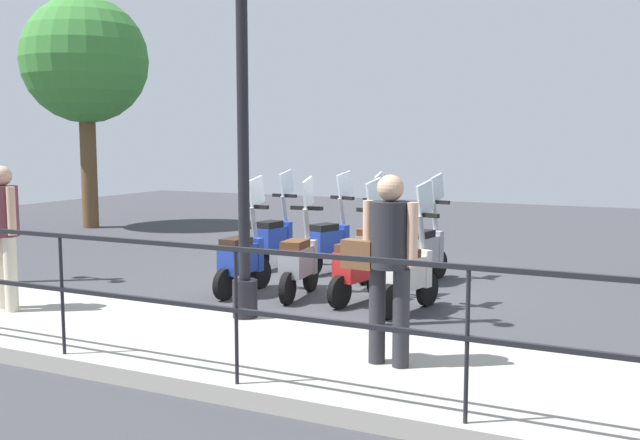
# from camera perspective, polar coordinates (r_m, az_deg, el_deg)

# --- Properties ---
(ground_plane) EXTENTS (28.00, 28.00, 0.00)m
(ground_plane) POSITION_cam_1_polar(r_m,az_deg,el_deg) (9.71, 2.17, -5.55)
(ground_plane) COLOR #38383D
(promenade_walkway) EXTENTS (2.20, 20.00, 0.15)m
(promenade_walkway) POSITION_cam_1_polar(r_m,az_deg,el_deg) (6.99, -8.27, -9.78)
(promenade_walkway) COLOR #A39E93
(promenade_walkway) RESTS_ON ground_plane
(fence_railing) EXTENTS (0.04, 16.03, 1.07)m
(fence_railing) POSITION_cam_1_polar(r_m,az_deg,el_deg) (5.98, -14.00, -4.46)
(fence_railing) COLOR black
(fence_railing) RESTS_ON promenade_walkway
(lamp_post_near) EXTENTS (0.26, 0.90, 4.38)m
(lamp_post_near) POSITION_cam_1_polar(r_m,az_deg,el_deg) (7.42, -6.18, 7.00)
(lamp_post_near) COLOR black
(lamp_post_near) RESTS_ON promenade_walkway
(pedestrian_with_bag) EXTENTS (0.35, 0.65, 1.59)m
(pedestrian_with_bag) POSITION_cam_1_polar(r_m,az_deg,el_deg) (5.89, 5.39, -2.78)
(pedestrian_with_bag) COLOR #28282D
(pedestrian_with_bag) RESTS_ON promenade_walkway
(pedestrian_distant) EXTENTS (0.40, 0.47, 1.59)m
(pedestrian_distant) POSITION_cam_1_polar(r_m,az_deg,el_deg) (8.50, -23.97, -0.46)
(pedestrian_distant) COLOR beige
(pedestrian_distant) RESTS_ON promenade_walkway
(tree_large) EXTENTS (2.81, 2.81, 5.19)m
(tree_large) POSITION_cam_1_polar(r_m,az_deg,el_deg) (17.16, -18.29, 11.94)
(tree_large) COLOR brown
(tree_large) RESTS_ON ground_plane
(scooter_near_0) EXTENTS (1.21, 0.51, 1.54)m
(scooter_near_0) POSITION_cam_1_polar(r_m,az_deg,el_deg) (8.40, 7.13, -4.13)
(scooter_near_0) COLOR black
(scooter_near_0) RESTS_ON ground_plane
(scooter_near_1) EXTENTS (1.22, 0.50, 1.54)m
(scooter_near_1) POSITION_cam_1_polar(r_m,az_deg,el_deg) (8.85, 3.14, -3.56)
(scooter_near_1) COLOR black
(scooter_near_1) RESTS_ON ground_plane
(scooter_near_2) EXTENTS (1.23, 0.44, 1.54)m
(scooter_near_2) POSITION_cam_1_polar(r_m,az_deg,el_deg) (9.12, -1.67, -3.25)
(scooter_near_2) COLOR black
(scooter_near_2) RESTS_ON ground_plane
(scooter_near_3) EXTENTS (1.23, 0.44, 1.54)m
(scooter_near_3) POSITION_cam_1_polar(r_m,az_deg,el_deg) (9.37, -6.21, -3.01)
(scooter_near_3) COLOR black
(scooter_near_3) RESTS_ON ground_plane
(scooter_far_0) EXTENTS (1.22, 0.48, 1.54)m
(scooter_far_0) POSITION_cam_1_polar(r_m,az_deg,el_deg) (10.16, 8.42, -2.31)
(scooter_far_0) COLOR black
(scooter_far_0) RESTS_ON ground_plane
(scooter_far_1) EXTENTS (1.23, 0.44, 1.54)m
(scooter_far_1) POSITION_cam_1_polar(r_m,az_deg,el_deg) (10.36, 4.18, -2.08)
(scooter_far_1) COLOR black
(scooter_far_1) RESTS_ON ground_plane
(scooter_far_2) EXTENTS (1.20, 0.55, 1.54)m
(scooter_far_2) POSITION_cam_1_polar(r_m,az_deg,el_deg) (10.79, 0.82, -1.72)
(scooter_far_2) COLOR black
(scooter_far_2) RESTS_ON ground_plane
(scooter_far_3) EXTENTS (1.23, 0.44, 1.54)m
(scooter_far_3) POSITION_cam_1_polar(r_m,az_deg,el_deg) (11.18, -3.63, -1.44)
(scooter_far_3) COLOR black
(scooter_far_3) RESTS_ON ground_plane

